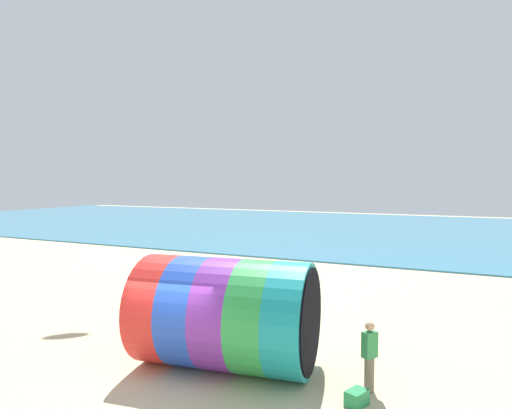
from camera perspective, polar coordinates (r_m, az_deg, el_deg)
The scene contains 6 objects.
ground_plane at distance 13.12m, azimuth -9.89°, elevation -20.12°, with size 120.00×120.00×0.00m, color #CCBA8C.
sea at distance 47.87m, azimuth 16.47°, elevation -3.10°, with size 120.00×40.00×0.10m, color teal.
giant_inflatable_tube at distance 12.85m, azimuth -3.75°, elevation -13.43°, with size 5.09×3.60×3.02m.
kite_handler at distance 12.00m, azimuth 14.00°, elevation -17.86°, with size 0.38×0.42×1.73m.
bystander_near_water at distance 21.25m, azimuth -13.68°, elevation -8.68°, with size 0.41×0.33×1.66m.
cooler_box at distance 11.55m, azimuth 12.48°, elevation -22.54°, with size 0.52×0.36×0.36m, color #268C4C.
Camera 1 is at (6.91, -9.87, 5.18)m, focal length 32.00 mm.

